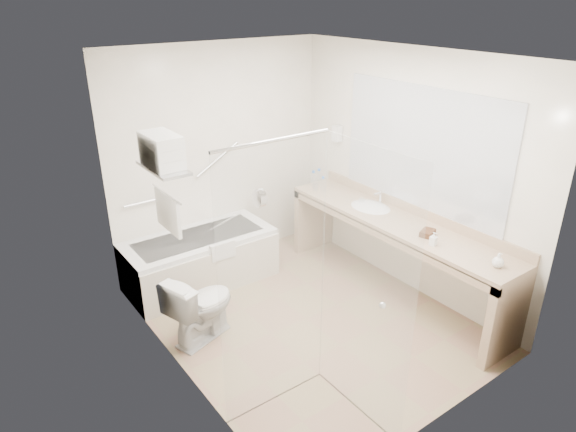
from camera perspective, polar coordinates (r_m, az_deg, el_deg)
floor at (r=5.16m, az=2.00°, el=-11.31°), size 3.20×3.20×0.00m
ceiling at (r=4.25m, az=2.50°, el=17.44°), size 2.60×3.20×0.10m
wall_back at (r=5.82m, az=-7.61°, el=6.44°), size 2.60×0.10×2.50m
wall_front at (r=3.58m, az=18.37°, el=-6.30°), size 2.60×0.10×2.50m
wall_left at (r=3.96m, az=-12.76°, el=-2.60°), size 0.10×3.20×2.50m
wall_right at (r=5.42m, az=13.14°, el=4.67°), size 0.10×3.20×2.50m
bathtub at (r=5.70m, az=-9.71°, el=-4.78°), size 1.60×0.73×0.59m
grab_bar_short at (r=5.53m, az=-15.86°, el=1.44°), size 0.40×0.03×0.03m
grab_bar_long at (r=5.77m, az=-7.85°, el=6.25°), size 0.53×0.03×0.33m
shower_enclosure at (r=3.65m, az=3.38°, el=-7.74°), size 0.96×0.91×2.11m
towel_shelf at (r=4.12m, az=-13.76°, el=5.94°), size 0.24×0.55×0.81m
vanity_counter at (r=5.36m, az=11.77°, el=-2.47°), size 0.55×2.70×0.95m
sink at (r=5.55m, az=9.13°, el=0.73°), size 0.40×0.52×0.14m
faucet at (r=5.61m, az=10.26°, el=2.10°), size 0.03×0.03×0.14m
mirror at (r=5.23m, az=14.60°, el=7.29°), size 0.02×2.00×1.20m
hairdryer_unit at (r=6.03m, az=5.47°, el=9.12°), size 0.08×0.10×0.18m
toilet at (r=4.80m, az=-9.63°, el=-9.87°), size 0.76×0.57×0.66m
amenity_basket at (r=5.00m, az=15.24°, el=-1.83°), size 0.19×0.16×0.05m
soap_bottle_a at (r=4.83m, az=15.82°, el=-2.82°), size 0.08×0.13×0.06m
soap_bottle_b at (r=4.63m, az=22.31°, el=-4.71°), size 0.14×0.15×0.10m
water_bottle_left at (r=5.87m, az=3.90°, el=3.48°), size 0.06×0.06×0.18m
water_bottle_mid at (r=6.03m, az=2.82°, el=4.11°), size 0.06×0.06×0.19m
water_bottle_right at (r=6.08m, az=3.44°, el=4.29°), size 0.06×0.06×0.20m
drinking_glass_near at (r=5.92m, az=3.09°, el=3.22°), size 0.08×0.08×0.08m
drinking_glass_far at (r=5.57m, az=8.18°, el=1.62°), size 0.07×0.07×0.08m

